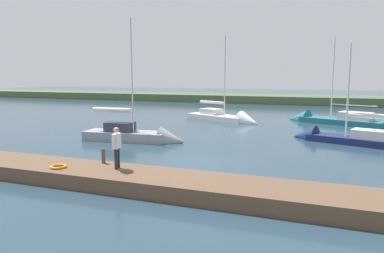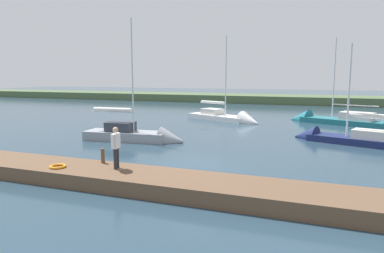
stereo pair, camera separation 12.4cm
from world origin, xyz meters
name	(u,v)px [view 1 (the left image)]	position (x,y,z in m)	size (l,w,h in m)	color
ground_plane	(198,163)	(0.00, 0.00, 0.00)	(200.00, 200.00, 0.00)	#263D4C
far_shoreline	(286,103)	(0.00, -41.67, 0.00)	(180.00, 8.00, 2.40)	#4C603D
dock_pier	(159,182)	(0.00, 4.38, 0.29)	(20.03, 2.39, 0.58)	brown
mooring_post_near	(103,156)	(3.00, 3.55, 0.89)	(0.16, 0.16, 0.62)	brown
life_ring_buoy	(58,167)	(4.26, 4.86, 0.63)	(0.66, 0.66, 0.10)	orange
sailboat_behind_pier	(339,139)	(-6.70, -8.51, 0.18)	(7.17, 3.87, 7.03)	navy
sailboat_mid_channel	(139,138)	(5.64, -4.30, 0.22)	(6.98, 2.40, 8.72)	gray
sailboat_near_dock	(228,119)	(2.82, -16.58, 0.17)	(8.14, 5.30, 8.91)	white
sailboat_outer_mooring	(327,121)	(-6.00, -18.28, 0.19)	(8.64, 5.19, 8.55)	#1E6B75
person_on_dock	(117,145)	(1.95, 4.13, 1.54)	(0.30, 0.63, 1.68)	#28282D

